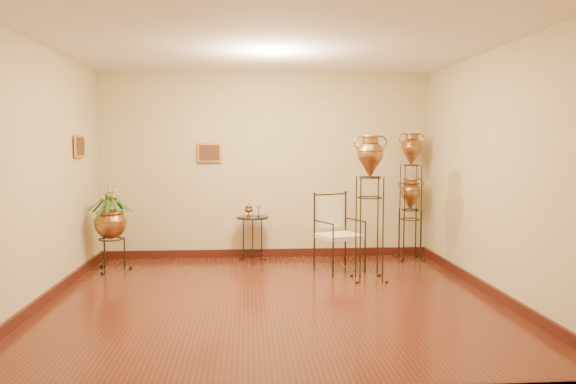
{
  "coord_description": "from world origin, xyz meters",
  "views": [
    {
      "loc": [
        -0.28,
        -6.04,
        1.73
      ],
      "look_at": [
        0.25,
        1.3,
        1.1
      ],
      "focal_mm": 35.0,
      "sensor_mm": 36.0,
      "label": 1
    }
  ],
  "objects": [
    {
      "name": "armchair",
      "position": [
        0.96,
        1.42,
        0.53
      ],
      "size": [
        0.77,
        0.75,
        1.05
      ],
      "rotation": [
        0.0,
        0.0,
        0.42
      ],
      "color": "black",
      "rests_on": "ground"
    },
    {
      "name": "planter_urn",
      "position": [
        -2.15,
        1.69,
        0.71
      ],
      "size": [
        0.89,
        0.89,
        1.26
      ],
      "rotation": [
        0.0,
        0.0,
        -0.41
      ],
      "color": "black",
      "rests_on": "ground"
    },
    {
      "name": "room_shell",
      "position": [
        -0.01,
        0.01,
        1.73
      ],
      "size": [
        5.02,
        5.02,
        2.81
      ],
      "color": "#D7BD8B",
      "rests_on": "ground"
    },
    {
      "name": "amphora_tall",
      "position": [
        2.15,
        2.15,
        0.98
      ],
      "size": [
        0.42,
        0.42,
        1.92
      ],
      "rotation": [
        0.0,
        0.0,
        0.12
      ],
      "color": "black",
      "rests_on": "ground"
    },
    {
      "name": "ground",
      "position": [
        0.0,
        0.0,
        0.0
      ],
      "size": [
        5.0,
        5.0,
        0.0
      ],
      "primitive_type": "plane",
      "color": "#5A1C15",
      "rests_on": "ground"
    },
    {
      "name": "amphora_mid",
      "position": [
        1.25,
        0.9,
        0.94
      ],
      "size": [
        0.53,
        0.53,
        1.87
      ],
      "rotation": [
        0.0,
        0.0,
        0.33
      ],
      "color": "black",
      "rests_on": "ground"
    },
    {
      "name": "side_table",
      "position": [
        -0.21,
        2.15,
        0.35
      ],
      "size": [
        0.59,
        0.59,
        0.84
      ],
      "rotation": [
        0.0,
        0.0,
        0.36
      ],
      "color": "black",
      "rests_on": "ground"
    },
    {
      "name": "amphora_short",
      "position": [
        2.15,
        2.15,
        0.62
      ],
      "size": [
        0.46,
        0.46,
        1.25
      ],
      "rotation": [
        0.0,
        0.0,
        -0.26
      ],
      "color": "black",
      "rests_on": "ground"
    }
  ]
}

